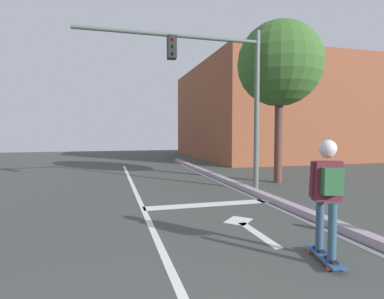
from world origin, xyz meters
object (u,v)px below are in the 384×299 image
object	(u,v)px
skateboard	(325,257)
skater	(327,183)
traffic_signal_mast	(217,78)
roadside_tree	(280,65)

from	to	relation	value
skateboard	skater	xyz separation A→B (m)	(-0.00, -0.02, 1.03)
skateboard	skater	world-z (taller)	skater
skater	traffic_signal_mast	size ratio (longest dim) A/B	0.30
skateboard	roadside_tree	xyz separation A→B (m)	(2.97, 6.15, 4.12)
skater	traffic_signal_mast	bearing A→B (deg)	87.19
skateboard	roadside_tree	distance (m)	7.97
skateboard	traffic_signal_mast	world-z (taller)	traffic_signal_mast
skateboard	traffic_signal_mast	bearing A→B (deg)	87.22
skateboard	skater	size ratio (longest dim) A/B	0.54
skateboard	roadside_tree	size ratio (longest dim) A/B	0.15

